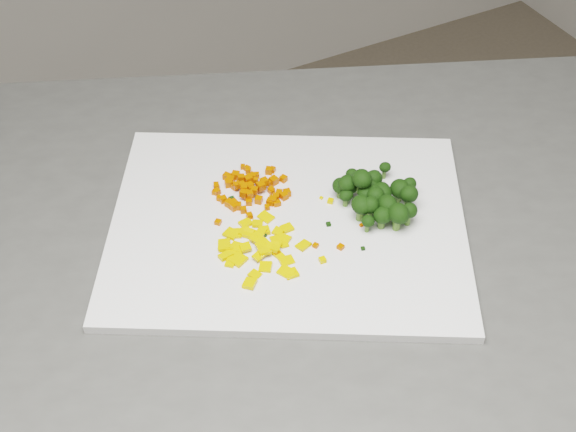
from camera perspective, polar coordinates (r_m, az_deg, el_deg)
name	(u,v)px	position (r m, az deg, el deg)	size (l,w,h in m)	color
cutting_board	(288,225)	(0.96, 0.00, -0.66)	(0.42, 0.33, 0.01)	white
carrot_pile	(251,184)	(0.99, -2.63, 2.29)	(0.09, 0.09, 0.03)	#CB4202
pepper_pile	(258,245)	(0.92, -2.15, -2.11)	(0.11, 0.11, 0.02)	#F7B50D
broccoli_pile	(371,189)	(0.97, 5.93, 1.92)	(0.11, 0.11, 0.05)	black
carrot_cube_0	(237,185)	(0.99, -3.66, 2.20)	(0.01, 0.01, 0.01)	#CB4202
carrot_cube_1	(247,168)	(1.03, -2.92, 3.40)	(0.01, 0.01, 0.01)	#CB4202
carrot_cube_2	(230,206)	(0.98, -4.14, 0.73)	(0.01, 0.01, 0.01)	#CB4202
carrot_cube_3	(246,183)	(1.01, -2.99, 2.37)	(0.01, 0.01, 0.01)	#CB4202
carrot_cube_4	(270,202)	(0.98, -1.29, 1.02)	(0.01, 0.01, 0.01)	#CB4202
carrot_cube_5	(264,181)	(1.01, -1.71, 2.48)	(0.01, 0.01, 0.01)	#CB4202
carrot_cube_6	(257,175)	(1.02, -2.24, 2.92)	(0.01, 0.01, 0.01)	#CB4202
carrot_cube_7	(217,186)	(1.00, -5.10, 2.11)	(0.01, 0.01, 0.01)	#CB4202
carrot_cube_8	(284,196)	(0.99, -0.28, 1.43)	(0.01, 0.01, 0.01)	#CB4202
carrot_cube_9	(259,200)	(0.98, -2.09, 1.14)	(0.01, 0.01, 0.01)	#CB4202
carrot_cube_10	(251,188)	(0.99, -2.65, 1.99)	(0.01, 0.01, 0.01)	#CB4202
carrot_cube_11	(250,194)	(0.98, -2.76, 1.55)	(0.01, 0.01, 0.01)	#CB4202
carrot_cube_12	(238,206)	(0.98, -3.58, 0.72)	(0.01, 0.01, 0.01)	#CB4202
carrot_cube_13	(241,178)	(1.00, -3.35, 2.74)	(0.01, 0.01, 0.01)	#CB4202
carrot_cube_14	(234,204)	(0.98, -3.88, 0.87)	(0.01, 0.01, 0.01)	#CB4202
carrot_cube_15	(233,177)	(1.01, -3.93, 2.78)	(0.01, 0.01, 0.01)	#CB4202
carrot_cube_16	(229,183)	(1.01, -4.25, 2.35)	(0.01, 0.01, 0.01)	#CB4202
carrot_cube_17	(269,171)	(1.02, -1.36, 3.25)	(0.01, 0.01, 0.01)	#CB4202
carrot_cube_18	(276,197)	(0.99, -0.85, 1.37)	(0.01, 0.01, 0.01)	#CB4202
carrot_cube_19	(267,207)	(0.97, -1.51, 0.63)	(0.01, 0.01, 0.01)	#CB4202
carrot_cube_20	(287,193)	(0.99, -0.07, 1.66)	(0.01, 0.01, 0.01)	#CB4202
carrot_cube_21	(246,193)	(0.99, -3.04, 1.64)	(0.01, 0.01, 0.01)	#CB4202
carrot_cube_22	(253,176)	(1.01, -2.47, 2.85)	(0.01, 0.01, 0.01)	#CB4202
carrot_cube_23	(229,203)	(0.98, -4.20, 0.91)	(0.01, 0.01, 0.01)	#CB4202
carrot_cube_24	(236,175)	(1.02, -3.75, 2.91)	(0.01, 0.01, 0.01)	#CB4202
carrot_cube_25	(276,203)	(0.98, -0.85, 0.90)	(0.01, 0.01, 0.01)	#CB4202
carrot_cube_26	(223,199)	(0.99, -4.63, 1.19)	(0.01, 0.01, 0.01)	#CB4202
carrot_cube_27	(264,182)	(1.00, -1.70, 2.45)	(0.01, 0.01, 0.01)	#CB4202
carrot_cube_28	(278,203)	(0.98, -0.71, 0.92)	(0.01, 0.01, 0.01)	#CB4202
carrot_cube_29	(247,198)	(0.99, -2.92, 1.30)	(0.01, 0.01, 0.01)	#CB4202
carrot_cube_30	(230,180)	(1.01, -4.13, 2.55)	(0.01, 0.01, 0.01)	#CB4202
carrot_cube_31	(217,192)	(1.00, -5.09, 1.72)	(0.01, 0.01, 0.01)	#CB4202
carrot_cube_32	(249,202)	(0.98, -2.79, 1.00)	(0.01, 0.01, 0.01)	#CB4202
carrot_cube_33	(269,183)	(1.01, -1.34, 2.40)	(0.01, 0.01, 0.01)	#CB4202
carrot_cube_34	(246,187)	(0.99, -3.03, 2.05)	(0.01, 0.01, 0.01)	#CB4202
carrot_cube_35	(248,171)	(1.02, -2.84, 3.24)	(0.01, 0.01, 0.01)	#CB4202
carrot_cube_36	(249,216)	(0.96, -2.76, 0.02)	(0.01, 0.01, 0.01)	#CB4202
carrot_cube_37	(273,200)	(0.98, -1.10, 1.12)	(0.01, 0.01, 0.01)	#CB4202
carrot_cube_38	(272,203)	(0.98, -1.11, 0.93)	(0.01, 0.01, 0.01)	#CB4202
carrot_cube_39	(273,183)	(1.01, -1.05, 2.39)	(0.01, 0.01, 0.01)	#CB4202
carrot_cube_40	(231,182)	(1.01, -4.10, 2.39)	(0.01, 0.01, 0.01)	#CB4202
carrot_cube_41	(255,191)	(0.98, -2.39, 1.82)	(0.01, 0.01, 0.01)	#CB4202
carrot_cube_42	(273,170)	(1.02, -1.11, 3.31)	(0.01, 0.01, 0.01)	#CB4202
carrot_cube_43	(271,192)	(0.99, -1.19, 1.75)	(0.01, 0.01, 0.01)	#CB4202
carrot_cube_44	(247,186)	(1.00, -2.95, 2.12)	(0.01, 0.01, 0.01)	#CB4202
carrot_cube_45	(250,186)	(0.99, -2.71, 2.16)	(0.01, 0.01, 0.01)	#CB4202
carrot_cube_46	(227,176)	(1.02, -4.38, 2.83)	(0.01, 0.01, 0.01)	#CB4202
carrot_cube_47	(261,185)	(0.99, -1.92, 2.23)	(0.01, 0.01, 0.01)	#CB4202
carrot_cube_48	(279,193)	(0.99, -0.64, 1.66)	(0.01, 0.01, 0.01)	#CB4202
carrot_cube_49	(235,187)	(1.00, -3.81, 2.07)	(0.01, 0.01, 0.01)	#CB4202
carrot_cube_50	(234,206)	(0.97, -3.87, 0.68)	(0.01, 0.01, 0.01)	#CB4202
carrot_cube_51	(283,179)	(1.01, -0.33, 2.66)	(0.01, 0.01, 0.01)	#CB4202
carrot_cube_52	(243,210)	(0.97, -3.19, 0.44)	(0.01, 0.01, 0.01)	#CB4202
carrot_cube_53	(215,192)	(1.00, -5.25, 1.69)	(0.01, 0.01, 0.01)	#CB4202
carrot_cube_54	(248,187)	(0.99, -2.83, 2.10)	(0.01, 0.01, 0.01)	#CB4202
carrot_cube_55	(243,167)	(1.03, -3.23, 3.51)	(0.01, 0.01, 0.01)	#CB4202
carrot_cube_56	(261,186)	(0.99, -1.95, 2.14)	(0.01, 0.01, 0.01)	#CB4202
carrot_cube_57	(256,180)	(1.00, -2.30, 2.55)	(0.01, 0.01, 0.01)	#CB4202
carrot_cube_58	(242,185)	(0.99, -3.29, 2.21)	(0.01, 0.01, 0.01)	#CB4202
carrot_cube_59	(248,179)	(1.00, -2.84, 2.63)	(0.01, 0.01, 0.01)	#CB4202
carrot_cube_60	(250,177)	(1.02, -2.74, 2.80)	(0.01, 0.01, 0.01)	#CB4202
carrot_cube_61	(216,185)	(1.01, -5.13, 2.20)	(0.01, 0.01, 0.01)	#CB4202
carrot_cube_62	(219,198)	(0.99, -4.90, 1.27)	(0.01, 0.01, 0.01)	#CB4202
carrot_cube_63	(244,193)	(0.98, -3.15, 1.63)	(0.01, 0.01, 0.01)	#CB4202
carrot_cube_64	(271,190)	(1.00, -1.20, 1.86)	(0.01, 0.01, 0.01)	#CB4202
carrot_cube_65	(274,181)	(1.01, -1.02, 2.53)	(0.01, 0.01, 0.01)	#CB4202
carrot_cube_66	(244,188)	(0.99, -3.12, 2.00)	(0.01, 0.01, 0.01)	#CB4202
pepper_chunk_0	(275,240)	(0.94, -0.91, -1.73)	(0.01, 0.01, 0.00)	#F7B50D
pepper_chunk_1	(303,245)	(0.93, 1.09, -2.09)	(0.01, 0.02, 0.00)	#F7B50D
pepper_chunk_2	(226,256)	(0.92, -4.43, -2.82)	(0.02, 0.01, 0.00)	#F7B50D
pepper_chunk_3	(266,217)	(0.96, -1.58, -0.08)	(0.02, 0.01, 0.00)	#F7B50D
pepper_chunk_4	(277,254)	(0.92, -0.77, -2.70)	(0.02, 0.01, 0.00)	#F7B50D
pepper_chunk_5	(264,231)	(0.95, -1.69, -1.04)	(0.01, 0.01, 0.00)	#F7B50D
pepper_chunk_6	(239,250)	(0.93, -3.51, -2.39)	(0.02, 0.01, 0.00)	#F7B50D
pepper_chunk_7	(273,247)	(0.92, -1.07, -2.22)	(0.01, 0.02, 0.00)	#F7B50D
pepper_chunk_8	(257,224)	(0.96, -2.19, -0.54)	(0.01, 0.01, 0.00)	#F7B50D
pepper_chunk_9	(231,234)	(0.95, -4.05, -1.25)	(0.02, 0.02, 0.00)	#F7B50D
pepper_chunk_10	(245,247)	(0.92, -3.04, -2.22)	(0.01, 0.01, 0.00)	#F7B50D
pepper_chunk_11	(276,247)	(0.92, -0.87, -2.19)	(0.02, 0.01, 0.00)	#F7B50D
pepper_chunk_12	(286,272)	(0.90, -0.13, -4.01)	(0.02, 0.01, 0.00)	#F7B50D
pepper_chunk_13	(258,239)	(0.93, -2.17, -1.67)	(0.02, 0.01, 0.00)	#F7B50D
pepper_chunk_14	(291,273)	(0.90, 0.22, -4.10)	(0.02, 0.01, 0.00)	#F7B50D
pepper_chunk_15	(235,233)	(0.95, -3.79, -1.24)	(0.02, 0.01, 0.00)	#F7B50D
pepper_chunk_16	(238,260)	(0.92, -3.54, -3.13)	(0.02, 0.02, 0.00)	#F7B50D
pepper_chunk_17	(261,233)	(0.94, -1.96, -1.19)	(0.02, 0.01, 0.00)	#F7B50D
pepper_chunk_18	(246,223)	(0.96, -3.03, -0.52)	(0.01, 0.01, 0.00)	#F7B50D
pepper_chunk_19	(234,251)	(0.93, -3.89, -2.53)	(0.02, 0.01, 0.00)	#F7B50D
pepper_chunk_20	(226,248)	(0.93, -4.46, -2.28)	(0.02, 0.01, 0.00)	#F7B50D
pepper_chunk_21	(231,262)	(0.92, -4.09, -3.25)	(0.02, 0.01, 0.00)	#F7B50D
pepper_chunk_22	(250,283)	(0.89, -2.74, -4.81)	(0.01, 0.02, 0.00)	#F7B50D
pepper_chunk_23	(248,233)	(0.94, -2.88, -1.21)	(0.02, 0.02, 0.00)	#F7B50D
pepper_chunk_24	(224,244)	(0.93, -4.56, -2.03)	(0.02, 0.01, 0.00)	#F7B50D
pepper_chunk_25	(284,238)	(0.94, -0.30, -1.59)	(0.02, 0.01, 0.00)	#F7B50D
pepper_chunk_26	(283,243)	(0.93, -0.34, -1.92)	(0.02, 0.01, 0.00)	#F7B50D
pepper_chunk_27	(260,255)	(0.92, -2.01, -2.77)	(0.02, 0.01, 0.00)	#F7B50D
pepper_chunk_28	(265,267)	(0.91, -1.61, -3.64)	(0.01, 0.01, 0.00)	#F7B50D
pepper_chunk_29	(264,245)	(0.92, -1.75, -2.07)	(0.02, 0.01, 0.00)	#F7B50D
pepper_chunk_30	(287,228)	(0.95, -0.07, -0.86)	(0.01, 0.01, 0.00)	#F7B50D
pepper_chunk_31	(255,275)	(0.90, -2.37, -4.19)	(0.01, 0.01, 0.00)	#F7B50D
pepper_chunk_32	(264,250)	(0.92, -1.72, -2.43)	(0.01, 0.02, 0.00)	#F7B50D
pepper_chunk_33	(237,247)	(0.93, -3.65, -2.24)	(0.02, 0.02, 0.00)	#F7B50D
pepper_chunk_34	(287,261)	(0.91, -0.10, -3.19)	(0.02, 0.01, 0.00)	#F7B50D
pepper_chunk_35	(248,232)	(0.95, -2.84, -1.17)	(0.01, 0.01, 0.00)	#F7B50D
pepper_chunk_36	(278,231)	(0.95, -0.71, -1.11)	(0.01, 0.01, 0.00)	#F7B50D
broccoli_floret_0	(408,199)	(0.97, 8.51, 1.20)	(0.03, 0.03, 0.03)	black
broccoli_floret_1	(382,218)	(0.95, 6.69, -0.17)	(0.03, 0.03, 0.03)	black
broccoli_floret_2	(346,189)	(0.98, 4.15, 1.96)	(0.03, 0.03, 0.03)	black
broccoli_floret_3	(408,215)	(0.96, 8.55, 0.06)	(0.03, 0.03, 0.03)	black
broccoli_floret_4	(348,187)	(0.99, 4.26, 2.08)	(0.03, 0.03, 0.03)	black
broccoli_floret_5	(340,189)	(0.98, 3.72, 1.93)	(0.03, 0.03, 0.03)	black
broccoli_floret_6	(381,195)	(0.98, 6.60, 1.51)	(0.03, 0.03, 0.03)	black
broccoli_floret_7	(408,188)	(0.99, 8.56, 1.99)	(0.02, 0.02, 0.03)	black
broccoli_floret_8	(369,189)	(0.98, 5.81, 1.95)	(0.03, 0.03, 0.03)	black
broccoli_floret_9	(384,171)	(1.02, 6.86, 3.21)	(0.02, 0.02, 0.02)	black
broccoli_floret_10	(351,177)	(1.00, 4.53, 2.78)	(0.02, 0.02, 0.02)	black
broccoli_floret_11	(365,197)	(0.97, 5.48, 1.35)	(0.03, 0.03, 0.03)	black
broccoli_floret_12	(397,218)	(0.95, 7.78, -0.16)	(0.03, 0.03, 0.03)	black
broccoli_floret_13	(372,184)	(0.99, 6.01, 2.30)	(0.03, 0.03, 0.03)	black
broccoli_floret_14	(399,192)	(0.99, 7.89, 1.72)	(0.03, 0.03, 0.03)	black
broccoli_floret_15	(386,209)	(0.96, 7.01, 0.48)	(0.03, 0.03, 0.03)	black
broccoli_floret_16	(373,196)	(0.98, 6.10, 1.43)	(0.02, 0.02, 0.03)	black
broccoli_floret_17	(369,210)	(0.95, 5.80, 0.40)	(0.03, 0.03, 0.03)	black
broccoli_floret_18	(374,201)	(0.97, 6.17, 1.09)	(0.03, 0.03, 0.03)	black
broccoli_floret_19	(396,215)	(0.96, 7.67, 0.04)	(0.03, 0.03, 0.03)	black
broccoli_floret_20	(346,198)	(0.97, 4.11, 1.26)	(0.02, 0.02, 0.02)	black
broccoli_floret_21	(360,209)	(0.95, 5.17, 0.48)	(0.03, 0.03, 0.03)	black
broccoli_floret_22	(373,182)	(1.00, 6.09, 2.45)	(0.03, 0.03, 0.03)	black
broccoli_floret_23	(361,183)	(0.97, 5.20, 2.37)	(0.03, 0.03, 0.03)	black
broccoli_floret_24	(367,224)	(0.95, 5.66, -0.60)	(0.02, 0.02, 0.02)	black
stray_bit_0	(285,193)	(0.99, -0.19, 1.66)	(0.00, 0.00, 0.00)	#CB4202
stray_bit_1	(239,248)	(0.93, -3.52, -2.30)	(0.01, 0.01, 0.00)	black
stray_bit_2	(363,248)	(0.93, 5.35, -2.31)	(0.00, 0.00, 0.00)	black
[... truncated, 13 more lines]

